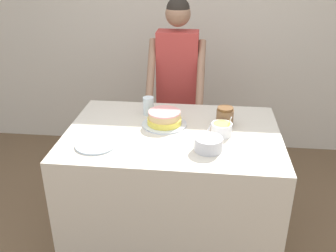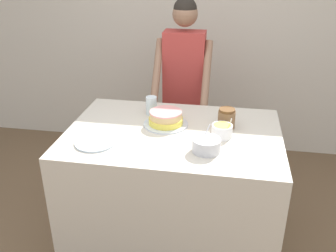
# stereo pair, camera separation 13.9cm
# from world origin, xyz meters

# --- Properties ---
(wall_back) EXTENTS (10.00, 0.05, 2.60)m
(wall_back) POSITION_xyz_m (0.00, 2.11, 1.30)
(wall_back) COLOR beige
(wall_back) RESTS_ON ground_plane
(counter) EXTENTS (1.41, 0.97, 0.93)m
(counter) POSITION_xyz_m (0.00, 0.48, 0.46)
(counter) COLOR beige
(counter) RESTS_ON ground_plane
(person_baker) EXTENTS (0.46, 0.46, 1.68)m
(person_baker) POSITION_xyz_m (-0.04, 1.30, 1.04)
(person_baker) COLOR #2D2D38
(person_baker) RESTS_ON ground_plane
(cake) EXTENTS (0.30, 0.30, 0.10)m
(cake) POSITION_xyz_m (-0.07, 0.58, 0.97)
(cake) COLOR silver
(cake) RESTS_ON counter
(frosting_bowl_yellow) EXTENTS (0.13, 0.13, 0.14)m
(frosting_bowl_yellow) POSITION_xyz_m (0.32, 0.46, 0.97)
(frosting_bowl_yellow) COLOR white
(frosting_bowl_yellow) RESTS_ON counter
(frosting_bowl_white) EXTENTS (0.17, 0.17, 0.15)m
(frosting_bowl_white) POSITION_xyz_m (0.23, 0.26, 0.97)
(frosting_bowl_white) COLOR silver
(frosting_bowl_white) RESTS_ON counter
(drinking_glass) EXTENTS (0.08, 0.08, 0.13)m
(drinking_glass) POSITION_xyz_m (-0.20, 0.74, 0.99)
(drinking_glass) COLOR silver
(drinking_glass) RESTS_ON counter
(ceramic_plate) EXTENTS (0.25, 0.25, 0.01)m
(ceramic_plate) POSITION_xyz_m (-0.45, 0.24, 0.93)
(ceramic_plate) COLOR silver
(ceramic_plate) RESTS_ON counter
(stoneware_jar) EXTENTS (0.12, 0.12, 0.13)m
(stoneware_jar) POSITION_xyz_m (0.34, 0.61, 0.99)
(stoneware_jar) COLOR brown
(stoneware_jar) RESTS_ON counter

